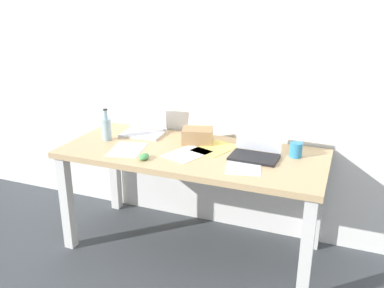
{
  "coord_description": "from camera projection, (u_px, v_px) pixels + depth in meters",
  "views": [
    {
      "loc": [
        0.95,
        -2.4,
        1.71
      ],
      "look_at": [
        0.0,
        0.0,
        0.79
      ],
      "focal_mm": 38.59,
      "sensor_mm": 36.0,
      "label": 1
    }
  ],
  "objects": [
    {
      "name": "back_wall",
      "position": [
        214.0,
        58.0,
        2.96
      ],
      "size": [
        5.2,
        0.08,
        2.6
      ],
      "primitive_type": "cube",
      "color": "white",
      "rests_on": "ground"
    },
    {
      "name": "laptop_right",
      "position": [
        256.0,
        150.0,
        2.65
      ],
      "size": [
        0.31,
        0.22,
        0.22
      ],
      "color": "black",
      "rests_on": "desk"
    },
    {
      "name": "desk",
      "position": [
        192.0,
        164.0,
        2.79
      ],
      "size": [
        1.76,
        0.76,
        0.74
      ],
      "color": "tan",
      "rests_on": "ground"
    },
    {
      "name": "cardboard_box",
      "position": [
        197.0,
        136.0,
        2.91
      ],
      "size": [
        0.25,
        0.21,
        0.1
      ],
      "primitive_type": "cube",
      "rotation": [
        0.0,
        0.0,
        0.29
      ],
      "color": "tan",
      "rests_on": "desk"
    },
    {
      "name": "paper_sheet_near_back",
      "position": [
        215.0,
        148.0,
        2.81
      ],
      "size": [
        0.3,
        0.35,
        0.0
      ],
      "primitive_type": "cube",
      "rotation": [
        0.0,
        0.0,
        -0.34
      ],
      "color": "#F4E06B",
      "rests_on": "desk"
    },
    {
      "name": "coffee_mug",
      "position": [
        296.0,
        150.0,
        2.65
      ],
      "size": [
        0.08,
        0.08,
        0.09
      ],
      "primitive_type": "cylinder",
      "color": "#338CC6",
      "rests_on": "desk"
    },
    {
      "name": "computer_mouse",
      "position": [
        144.0,
        157.0,
        2.62
      ],
      "size": [
        0.08,
        0.11,
        0.03
      ],
      "primitive_type": "ellipsoid",
      "rotation": [
        0.0,
        0.0,
        0.17
      ],
      "color": "#4C9E56",
      "rests_on": "desk"
    },
    {
      "name": "paper_sheet_center",
      "position": [
        187.0,
        154.0,
        2.71
      ],
      "size": [
        0.3,
        0.35,
        0.0
      ],
      "primitive_type": "cube",
      "rotation": [
        0.0,
        0.0,
        -0.36
      ],
      "color": "white",
      "rests_on": "desk"
    },
    {
      "name": "paper_sheet_front_left",
      "position": [
        127.0,
        150.0,
        2.78
      ],
      "size": [
        0.27,
        0.33,
        0.0
      ],
      "primitive_type": "cube",
      "rotation": [
        0.0,
        0.0,
        0.21
      ],
      "color": "white",
      "rests_on": "desk"
    },
    {
      "name": "laptop_left",
      "position": [
        144.0,
        127.0,
        3.09
      ],
      "size": [
        0.32,
        0.24,
        0.24
      ],
      "color": "silver",
      "rests_on": "desk"
    },
    {
      "name": "ground_plane",
      "position": [
        192.0,
        246.0,
        3.01
      ],
      "size": [
        8.0,
        8.0,
        0.0
      ],
      "primitive_type": "plane",
      "color": "#42474C"
    },
    {
      "name": "paper_sheet_front_right",
      "position": [
        244.0,
        166.0,
        2.52
      ],
      "size": [
        0.27,
        0.33,
        0.0
      ],
      "primitive_type": "cube",
      "rotation": [
        0.0,
        0.0,
        0.22
      ],
      "color": "white",
      "rests_on": "desk"
    },
    {
      "name": "beer_bottle",
      "position": [
        107.0,
        128.0,
        2.95
      ],
      "size": [
        0.07,
        0.07,
        0.23
      ],
      "color": "#99B7C1",
      "rests_on": "desk"
    }
  ]
}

